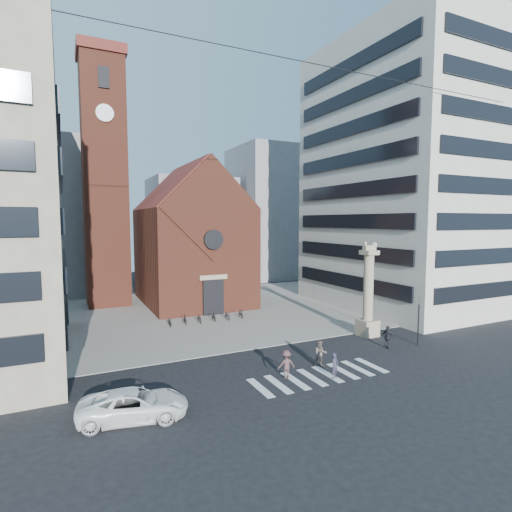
% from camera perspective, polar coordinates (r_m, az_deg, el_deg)
% --- Properties ---
extents(ground, '(120.00, 120.00, 0.00)m').
position_cam_1_polar(ground, '(30.85, 4.93, -14.98)').
color(ground, black).
rests_on(ground, ground).
extents(piazza, '(46.00, 30.00, 0.05)m').
position_cam_1_polar(piazza, '(47.51, -6.98, -7.79)').
color(piazza, gray).
rests_on(piazza, ground).
extents(zebra_crossing, '(10.20, 3.20, 0.01)m').
position_cam_1_polar(zebra_crossing, '(28.77, 9.10, -16.52)').
color(zebra_crossing, white).
rests_on(zebra_crossing, ground).
extents(church, '(12.00, 16.65, 18.00)m').
position_cam_1_polar(church, '(52.15, -9.22, 2.16)').
color(church, brown).
rests_on(church, ground).
extents(campanile, '(5.50, 5.50, 31.20)m').
position_cam_1_polar(campanile, '(53.35, -20.80, 10.30)').
color(campanile, brown).
rests_on(campanile, ground).
extents(building_right, '(18.00, 22.00, 32.00)m').
position_cam_1_polar(building_right, '(53.86, 20.95, 10.52)').
color(building_right, beige).
rests_on(building_right, ground).
extents(bg_block_left, '(16.00, 14.00, 22.00)m').
position_cam_1_polar(bg_block_left, '(65.08, -30.45, 4.75)').
color(bg_block_left, gray).
rests_on(bg_block_left, ground).
extents(bg_block_mid, '(14.00, 12.00, 18.00)m').
position_cam_1_polar(bg_block_mid, '(72.95, -9.21, 3.76)').
color(bg_block_mid, gray).
rests_on(bg_block_mid, ground).
extents(bg_block_right, '(16.00, 14.00, 24.00)m').
position_cam_1_polar(bg_block_right, '(76.39, 3.07, 6.12)').
color(bg_block_right, gray).
rests_on(bg_block_right, ground).
extents(lion_column, '(1.63, 1.60, 8.68)m').
position_cam_1_polar(lion_column, '(38.04, 15.73, -5.90)').
color(lion_column, tan).
rests_on(lion_column, ground).
extents(traffic_light, '(0.13, 0.16, 4.30)m').
position_cam_1_polar(traffic_light, '(36.89, 22.20, -8.28)').
color(traffic_light, black).
rests_on(traffic_light, ground).
extents(white_car, '(6.11, 3.71, 1.58)m').
position_cam_1_polar(white_car, '(23.57, -17.05, -19.65)').
color(white_car, white).
rests_on(white_car, ground).
extents(pedestrian_0, '(0.75, 0.64, 1.73)m').
position_cam_1_polar(pedestrian_0, '(28.23, 11.19, -15.12)').
color(pedestrian_0, '#2F2D3F').
rests_on(pedestrian_0, ground).
extents(pedestrian_1, '(1.13, 1.03, 1.90)m').
position_cam_1_polar(pedestrian_1, '(30.16, 9.19, -13.59)').
color(pedestrian_1, '#665751').
rests_on(pedestrian_1, ground).
extents(pedestrian_2, '(0.73, 1.20, 1.90)m').
position_cam_1_polar(pedestrian_2, '(35.39, 18.31, -10.96)').
color(pedestrian_2, '#222329').
rests_on(pedestrian_2, ground).
extents(pedestrian_3, '(1.31, 0.86, 1.89)m').
position_cam_1_polar(pedestrian_3, '(27.84, 4.34, -15.16)').
color(pedestrian_3, '#4B3232').
rests_on(pedestrian_3, ground).
extents(scooter_0, '(0.76, 1.75, 0.89)m').
position_cam_1_polar(scooter_0, '(41.38, -12.20, -9.14)').
color(scooter_0, black).
rests_on(scooter_0, piazza).
extents(scooter_1, '(0.63, 1.68, 0.99)m').
position_cam_1_polar(scooter_1, '(41.74, -10.11, -8.91)').
color(scooter_1, black).
rests_on(scooter_1, piazza).
extents(scooter_2, '(0.76, 1.75, 0.89)m').
position_cam_1_polar(scooter_2, '(42.18, -8.07, -8.80)').
color(scooter_2, black).
rests_on(scooter_2, piazza).
extents(scooter_3, '(0.63, 1.68, 0.99)m').
position_cam_1_polar(scooter_3, '(42.65, -6.07, -8.56)').
color(scooter_3, black).
rests_on(scooter_3, piazza).
extents(scooter_4, '(0.76, 1.75, 0.89)m').
position_cam_1_polar(scooter_4, '(43.19, -4.11, -8.43)').
color(scooter_4, black).
rests_on(scooter_4, piazza).
extents(scooter_5, '(0.63, 1.68, 0.99)m').
position_cam_1_polar(scooter_5, '(43.76, -2.21, -8.18)').
color(scooter_5, black).
rests_on(scooter_5, piazza).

